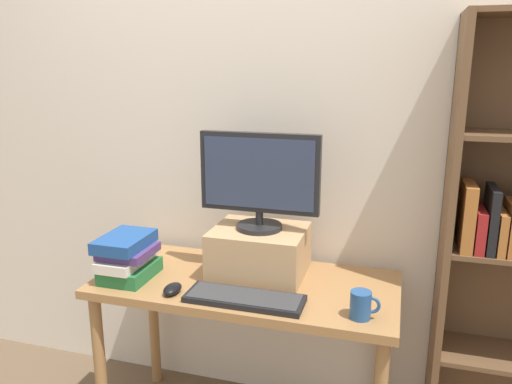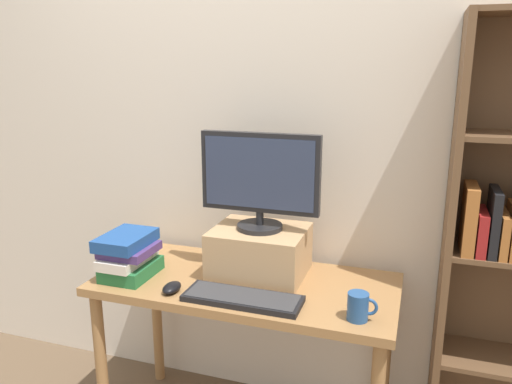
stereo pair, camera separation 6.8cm
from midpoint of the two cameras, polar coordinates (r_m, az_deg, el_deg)
name	(u,v)px [view 1 (the left image)]	position (r m, az deg, el deg)	size (l,w,h in m)	color
back_wall	(270,138)	(2.32, 0.73, 6.20)	(7.00, 0.08, 2.60)	beige
desk	(246,302)	(2.17, -2.08, -12.45)	(1.25, 0.58, 0.75)	#9E7042
riser_box	(259,251)	(2.15, -0.53, -6.81)	(0.39, 0.33, 0.20)	tan
computer_monitor	(259,179)	(2.05, -0.56, 1.53)	(0.51, 0.19, 0.41)	black
keyboard	(245,298)	(1.95, -2.34, -12.06)	(0.46, 0.16, 0.02)	black
computer_mouse	(173,289)	(2.04, -10.48, -10.84)	(0.06, 0.10, 0.04)	black
book_stack	(128,257)	(2.19, -15.34, -7.14)	(0.20, 0.27, 0.19)	#236B38
coffee_mug	(361,305)	(1.85, 10.89, -12.56)	(0.11, 0.08, 0.10)	#234C84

